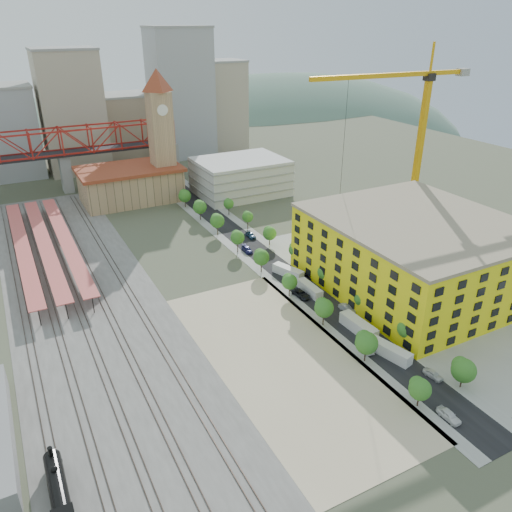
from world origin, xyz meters
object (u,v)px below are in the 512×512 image
locomotive (62,507)px  site_trailer_c (310,289)px  car_0 (449,416)px  clock_tower (160,123)px  tower_crane (414,122)px  site_trailer_d (288,272)px  construction_building (415,253)px  site_trailer_a (390,351)px  site_trailer_b (358,326)px

locomotive → site_trailer_c: 75.92m
locomotive → car_0: 64.04m
clock_tower → tower_crane: tower_crane is taller
clock_tower → site_trailer_d: clock_tower is taller
construction_building → site_trailer_a: bearing=-140.7°
construction_building → site_trailer_c: construction_building is taller
locomotive → site_trailer_b: size_ratio=2.20×
locomotive → car_0: size_ratio=4.84×
site_trailer_b → car_0: size_ratio=2.20×
site_trailer_b → site_trailer_d: (0.00, 30.55, -0.14)m
tower_crane → site_trailer_d: bearing=-169.2°
site_trailer_b → site_trailer_d: 30.55m
site_trailer_b → tower_crane: bearing=37.2°
locomotive → site_trailer_a: (66.00, 7.32, -0.82)m
car_0 → site_trailer_b: bearing=83.4°
locomotive → site_trailer_b: bearing=15.0°
construction_building → car_0: size_ratio=10.78×
site_trailer_a → site_trailer_d: bearing=75.8°
site_trailer_a → car_0: (-3.00, -18.76, -0.50)m
site_trailer_c → site_trailer_d: site_trailer_d is taller
clock_tower → tower_crane: size_ratio=0.90×
tower_crane → site_trailer_a: (-48.19, -50.15, -34.47)m
clock_tower → car_0: clock_tower is taller
site_trailer_b → site_trailer_d: bearing=87.6°
locomotive → tower_crane: 132.19m
site_trailer_a → site_trailer_d: site_trailer_a is taller
site_trailer_c → site_trailer_b: bearing=-90.4°
locomotive → site_trailer_d: 81.76m
site_trailer_b → car_0: bearing=-98.3°
site_trailer_d → car_0: size_ratio=1.98×
car_0 → construction_building: bearing=53.4°
site_trailer_c → car_0: site_trailer_c is taller
site_trailer_a → site_trailer_c: (0.00, 30.19, -0.10)m
locomotive → construction_building: bearing=17.2°
site_trailer_d → construction_building: bearing=-56.6°
car_0 → tower_crane: bearing=52.7°
tower_crane → site_trailer_b: tower_crane is taller
site_trailer_b → site_trailer_c: (0.00, 19.81, -0.22)m
clock_tower → site_trailer_b: (8.00, -110.86, -27.28)m
site_trailer_d → site_trailer_b: bearing=-109.4°
tower_crane → site_trailer_b: size_ratio=5.61×
construction_building → site_trailer_d: 33.61m
construction_building → tower_crane: tower_crane is taller
construction_building → tower_crane: (22.19, 28.91, 26.36)m
locomotive → tower_crane: tower_crane is taller
construction_building → site_trailer_a: construction_building is taller
site_trailer_b → clock_tower: bearing=91.8°
clock_tower → site_trailer_b: size_ratio=5.04×
clock_tower → car_0: bearing=-88.0°
site_trailer_c → site_trailer_d: bearing=89.6°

